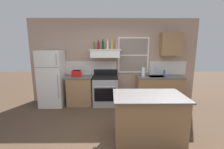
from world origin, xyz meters
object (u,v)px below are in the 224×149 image
Objects in this scene: dish_soap_bottle at (164,73)px; stove_range at (105,90)px; paper_towel_roll at (143,72)px; bottle_dark_green_wine at (103,45)px; bottle_rose_pink at (117,45)px; toaster at (77,73)px; bottle_clear_tall at (108,45)px; bottle_champagne_gold_foil at (112,45)px; bottle_red_label_wine at (99,45)px; refrigerator at (52,78)px; kitchen_island at (148,116)px; bottle_olive_oil_square at (94,46)px.

stove_range is at bearing -175.82° from dish_soap_bottle.
bottle_dark_green_wine is at bearing 174.76° from paper_towel_roll.
bottle_rose_pink is at bearing 179.52° from dish_soap_bottle.
paper_towel_roll reaches higher than toaster.
stove_range is 1.42m from bottle_clear_tall.
bottle_rose_pink is at bearing 14.14° from bottle_champagne_gold_foil.
paper_towel_roll is (1.40, -0.10, -0.82)m from bottle_red_label_wine.
bottle_rose_pink is 1.18m from paper_towel_roll.
refrigerator is 2.00m from bottle_clear_tall.
bottle_red_label_wine is at bearing 6.34° from refrigerator.
kitchen_island is (-0.96, -1.96, -0.54)m from dish_soap_bottle.
dish_soap_bottle is (1.95, -0.02, -0.88)m from bottle_dark_green_wine.
toaster is at bearing -166.50° from bottle_olive_oil_square.
kitchen_island is (0.71, -1.94, -1.43)m from bottle_champagne_gold_foil.
paper_towel_roll is 1.50× the size of dish_soap_bottle.
bottle_champagne_gold_foil is (0.55, -0.04, 0.03)m from bottle_olive_oil_square.
bottle_clear_tall is at bearing -179.45° from dish_soap_bottle.
paper_towel_roll is (1.12, -0.08, -0.83)m from bottle_clear_tall.
bottle_clear_tall is (0.07, 0.12, 1.41)m from stove_range.
refrigerator is 5.53× the size of bottle_dark_green_wine.
stove_range is at bearing -33.27° from bottle_red_label_wine.
dish_soap_bottle is at bearing 8.22° from paper_towel_roll.
refrigerator is 6.67× the size of bottle_olive_oil_square.
bottle_champagne_gold_foil reaches higher than dish_soap_bottle.
paper_towel_roll is at bearing -4.44° from bottle_champagne_gold_foil.
bottle_red_label_wine reaches higher than stove_range.
refrigerator is at bearing -173.66° from bottle_red_label_wine.
bottle_dark_green_wine is 0.93× the size of bottle_champagne_gold_foil.
toaster is 1.15× the size of bottle_olive_oil_square.
bottle_rose_pink is at bearing 172.35° from paper_towel_roll.
bottle_red_label_wine is 0.28m from bottle_clear_tall.
bottle_olive_oil_square is 0.55m from bottle_champagne_gold_foil.
stove_range is at bearing -178.20° from paper_towel_roll.
bottle_olive_oil_square is at bearing 156.21° from stove_range.
bottle_olive_oil_square is 0.95× the size of paper_towel_roll.
bottle_olive_oil_square is 0.83× the size of bottle_dark_green_wine.
bottle_dark_green_wine is 0.15m from bottle_clear_tall.
toaster is 1.20m from bottle_dark_green_wine.
bottle_red_label_wine is 0.56m from bottle_rose_pink.
bottle_dark_green_wine is 1.51m from paper_towel_roll.
dish_soap_bottle is at bearing -0.36° from bottle_olive_oil_square.
bottle_rose_pink is (0.14, 0.04, -0.01)m from bottle_champagne_gold_foil.
toaster is 1.02m from bottle_olive_oil_square.
bottle_dark_green_wine is 1.73× the size of dish_soap_bottle.
bottle_dark_green_wine is 1.15× the size of paper_towel_roll.
bottle_dark_green_wine is (-0.07, 0.15, 1.41)m from stove_range.
bottle_red_label_wine is 0.88× the size of bottle_clear_tall.
bottle_olive_oil_square is at bearing 179.64° from dish_soap_bottle.
bottle_red_label_wine reaches higher than refrigerator.
bottle_rose_pink is (0.42, -0.00, -0.00)m from bottle_dark_green_wine.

